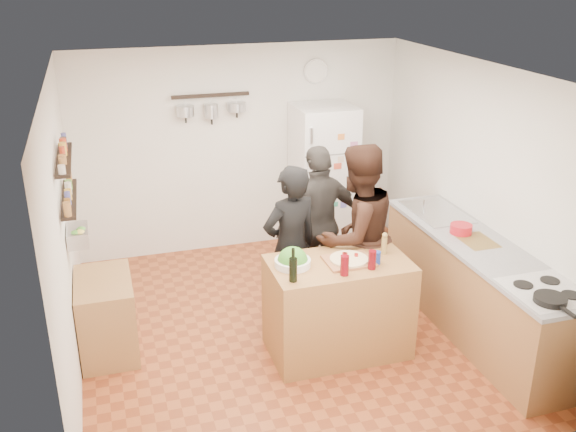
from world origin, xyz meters
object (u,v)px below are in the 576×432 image
object	(u,v)px
salad_bowl	(293,263)
side_table	(107,316)
wine_bottle	(293,270)
pepper_mill	(384,245)
salt_canister	(377,258)
person_center	(356,236)
fridge	(323,178)
person_left	(291,247)
prep_island	(338,307)
red_bowl	(461,229)
counter_run	(476,288)
skillet	(550,299)
wall_clock	(316,71)
person_back	(319,224)

from	to	relation	value
salad_bowl	side_table	xyz separation A→B (m)	(-1.61, 0.57, -0.58)
salad_bowl	side_table	world-z (taller)	salad_bowl
wine_bottle	pepper_mill	bearing A→B (deg)	15.87
salt_canister	person_center	world-z (taller)	person_center
pepper_mill	fridge	bearing A→B (deg)	84.62
pepper_mill	person_left	size ratio (longest dim) A/B	0.10
salt_canister	side_table	size ratio (longest dim) A/B	0.14
prep_island	red_bowl	xyz separation A→B (m)	(1.36, 0.24, 0.51)
prep_island	pepper_mill	bearing A→B (deg)	6.34
salad_bowl	fridge	distance (m)	2.46
wine_bottle	side_table	bearing A→B (deg)	151.37
pepper_mill	counter_run	bearing A→B (deg)	-5.26
pepper_mill	side_table	bearing A→B (deg)	167.15
salt_canister	person_left	xyz separation A→B (m)	(-0.57, 0.73, -0.14)
person_left	red_bowl	world-z (taller)	person_left
person_left	red_bowl	distance (m)	1.67
prep_island	fridge	size ratio (longest dim) A/B	0.69
counter_run	person_left	bearing A→B (deg)	158.85
person_left	fridge	size ratio (longest dim) A/B	0.92
salad_bowl	skillet	world-z (taller)	salad_bowl
fridge	side_table	world-z (taller)	fridge
red_bowl	salt_canister	bearing A→B (deg)	-161.06
person_left	wall_clock	size ratio (longest dim) A/B	5.49
prep_island	counter_run	world-z (taller)	prep_island
wine_bottle	person_center	size ratio (longest dim) A/B	0.11
salt_canister	red_bowl	size ratio (longest dim) A/B	0.54
prep_island	salad_bowl	bearing A→B (deg)	173.21
pepper_mill	counter_run	world-z (taller)	pepper_mill
person_left	red_bowl	bearing A→B (deg)	151.84
person_center	side_table	distance (m)	2.45
pepper_mill	wine_bottle	bearing A→B (deg)	-164.13
wine_bottle	skillet	xyz separation A→B (m)	(1.81, -0.93, -0.07)
person_left	salt_canister	bearing A→B (deg)	112.37
prep_island	counter_run	xyz separation A→B (m)	(1.41, -0.04, -0.01)
person_left	wall_clock	bearing A→B (deg)	-130.47
person_back	fridge	world-z (taller)	fridge
person_left	person_center	distance (m)	0.64
wine_bottle	person_back	size ratio (longest dim) A/B	0.12
salt_canister	person_back	distance (m)	1.17
pepper_mill	counter_run	size ratio (longest dim) A/B	0.06
wine_bottle	wall_clock	size ratio (longest dim) A/B	0.69
person_left	fridge	xyz separation A→B (m)	(0.92, 1.65, 0.08)
prep_island	skillet	xyz separation A→B (m)	(1.31, -1.15, 0.49)
red_bowl	side_table	size ratio (longest dim) A/B	0.27
person_left	skillet	size ratio (longest dim) A/B	6.43
red_bowl	counter_run	bearing A→B (deg)	-79.93
prep_island	person_center	world-z (taller)	person_center
person_center	wall_clock	distance (m)	2.48
salad_bowl	person_left	xyz separation A→B (m)	(0.15, 0.56, -0.12)
wine_bottle	side_table	size ratio (longest dim) A/B	0.26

